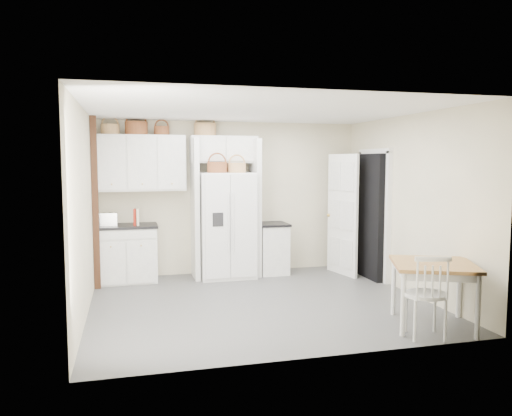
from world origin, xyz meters
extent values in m
plane|color=#4D4D4D|center=(0.00, 0.00, 0.00)|extent=(4.50, 4.50, 0.00)
plane|color=white|center=(0.00, 0.00, 2.60)|extent=(4.50, 4.50, 0.00)
plane|color=#B5AD93|center=(0.00, 2.00, 1.30)|extent=(4.50, 0.00, 4.50)
plane|color=#B5AD93|center=(-2.25, 0.00, 1.30)|extent=(0.00, 4.00, 4.00)
plane|color=#B5AD93|center=(2.25, 0.00, 1.30)|extent=(0.00, 4.00, 4.00)
cube|color=white|center=(-0.15, 1.65, 0.87)|extent=(0.90, 0.72, 1.74)
cube|color=silver|center=(-1.77, 1.70, 0.44)|extent=(0.95, 0.60, 0.88)
cube|color=silver|center=(0.66, 1.70, 0.42)|extent=(0.47, 0.57, 0.83)
cube|color=#965228|center=(1.70, -1.45, 0.38)|extent=(1.18, 1.18, 0.75)
cube|color=silver|center=(1.41, -1.75, 0.47)|extent=(0.55, 0.52, 0.95)
cube|color=black|center=(-1.77, 1.70, 0.90)|extent=(0.99, 0.64, 0.04)
cube|color=black|center=(0.66, 1.70, 0.85)|extent=(0.51, 0.61, 0.04)
cube|color=silver|center=(-2.04, 1.66, 1.02)|extent=(0.29, 0.17, 0.20)
cube|color=maroon|center=(-1.62, 1.62, 1.05)|extent=(0.05, 0.18, 0.26)
cube|color=beige|center=(-1.59, 1.62, 1.05)|extent=(0.05, 0.18, 0.27)
cylinder|color=#9C6F47|center=(-1.97, 1.83, 2.43)|extent=(0.29, 0.29, 0.16)
cylinder|color=brown|center=(-1.57, 1.83, 2.45)|extent=(0.36, 0.36, 0.21)
cylinder|color=brown|center=(-1.17, 1.83, 2.42)|extent=(0.25, 0.25, 0.14)
cylinder|color=#9C6F47|center=(-0.46, 1.83, 2.45)|extent=(0.36, 0.36, 0.20)
cylinder|color=brown|center=(-0.31, 1.55, 1.83)|extent=(0.33, 0.33, 0.17)
cylinder|color=#9C6F47|center=(0.01, 1.55, 1.82)|extent=(0.30, 0.30, 0.16)
cube|color=silver|center=(-1.50, 1.83, 1.90)|extent=(1.40, 0.34, 0.90)
cube|color=silver|center=(-0.15, 1.83, 2.12)|extent=(1.12, 0.34, 0.45)
cube|color=silver|center=(-0.66, 1.70, 1.15)|extent=(0.08, 0.60, 2.30)
cube|color=silver|center=(0.36, 1.70, 1.15)|extent=(0.08, 0.60, 2.30)
cube|color=#371F0D|center=(-2.20, 1.35, 1.30)|extent=(0.09, 0.09, 2.60)
cube|color=black|center=(2.16, 1.00, 1.02)|extent=(0.18, 0.85, 2.05)
cube|color=white|center=(1.80, 1.33, 1.02)|extent=(0.21, 0.79, 2.05)
camera|label=1|loc=(-1.71, -6.45, 1.92)|focal=35.00mm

